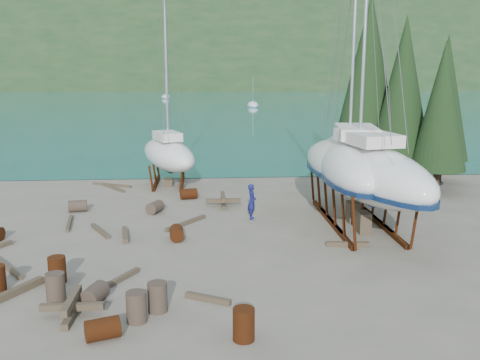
{
  "coord_description": "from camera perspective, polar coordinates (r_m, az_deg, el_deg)",
  "views": [
    {
      "loc": [
        0.81,
        -18.9,
        6.96
      ],
      "look_at": [
        2.32,
        3.0,
        2.38
      ],
      "focal_mm": 40.0,
      "sensor_mm": 36.0,
      "label": 1
    }
  ],
  "objects": [
    {
      "name": "ground",
      "position": [
        20.16,
        -6.07,
        -8.47
      ],
      "size": [
        600.0,
        600.0,
        0.0
      ],
      "primitive_type": "plane",
      "color": "#645E4F",
      "rests_on": "ground"
    },
    {
      "name": "bay_water",
      "position": [
        333.97,
        -4.14,
        10.57
      ],
      "size": [
        700.0,
        700.0,
        0.0
      ],
      "primitive_type": "plane",
      "color": "#18727B",
      "rests_on": "ground"
    },
    {
      "name": "far_hill",
      "position": [
        338.97,
        -4.14,
        10.58
      ],
      "size": [
        800.0,
        360.0,
        110.0
      ],
      "primitive_type": "ellipsoid",
      "color": "#1B351A",
      "rests_on": "ground"
    },
    {
      "name": "far_house_left",
      "position": [
        217.61,
        -20.48,
        10.0
      ],
      "size": [
        6.6,
        5.6,
        5.6
      ],
      "color": "beige",
      "rests_on": "ground"
    },
    {
      "name": "far_house_center",
      "position": [
        209.97,
        -9.79,
        10.52
      ],
      "size": [
        6.6,
        5.6,
        5.6
      ],
      "color": "beige",
      "rests_on": "ground"
    },
    {
      "name": "far_house_right",
      "position": [
        210.97,
        4.09,
        10.66
      ],
      "size": [
        6.6,
        5.6,
        5.6
      ],
      "color": "beige",
      "rests_on": "ground"
    },
    {
      "name": "cypress_near_right",
      "position": [
        33.06,
        17.0,
        9.26
      ],
      "size": [
        3.6,
        3.6,
        10.0
      ],
      "color": "black",
      "rests_on": "ground"
    },
    {
      "name": "cypress_mid_right",
      "position": [
        31.83,
        20.73,
        7.36
      ],
      "size": [
        3.06,
        3.06,
        8.5
      ],
      "color": "black",
      "rests_on": "ground"
    },
    {
      "name": "cypress_back_left",
      "position": [
        34.44,
        13.52,
        10.98
      ],
      "size": [
        4.14,
        4.14,
        11.5
      ],
      "color": "black",
      "rests_on": "ground"
    },
    {
      "name": "cypress_far_right",
      "position": [
        35.16,
        20.98,
        8.17
      ],
      "size": [
        3.24,
        3.24,
        9.0
      ],
      "color": "black",
      "rests_on": "ground"
    },
    {
      "name": "moored_boat_mid",
      "position": [
        99.54,
        1.38,
        8.0
      ],
      "size": [
        2.0,
        5.0,
        6.05
      ],
      "color": "white",
      "rests_on": "ground"
    },
    {
      "name": "moored_boat_far",
      "position": [
        129.37,
        -7.93,
        8.77
      ],
      "size": [
        2.0,
        5.0,
        6.05
      ],
      "color": "white",
      "rests_on": "ground"
    },
    {
      "name": "large_sailboat_near",
      "position": [
        23.7,
        12.92,
        1.11
      ],
      "size": [
        4.84,
        10.95,
        16.67
      ],
      "rotation": [
        0.0,
        0.0,
        0.17
      ],
      "color": "white",
      "rests_on": "ground"
    },
    {
      "name": "large_sailboat_far",
      "position": [
        25.26,
        11.86,
        1.9
      ],
      "size": [
        4.65,
        10.91,
        16.71
      ],
      "rotation": [
        0.0,
        0.0,
        -0.15
      ],
      "color": "white",
      "rests_on": "ground"
    },
    {
      "name": "small_sailboat_shore",
      "position": [
        32.67,
        -7.67,
        2.78
      ],
      "size": [
        4.67,
        7.54,
        11.52
      ],
      "rotation": [
        0.0,
        0.0,
        0.36
      ],
      "color": "white",
      "rests_on": "ground"
    },
    {
      "name": "worker",
      "position": [
        25.09,
        1.28,
        -2.32
      ],
      "size": [
        0.47,
        0.66,
        1.68
      ],
      "primitive_type": "imported",
      "rotation": [
        0.0,
        0.0,
        1.45
      ],
      "color": "navy",
      "rests_on": "ground"
    },
    {
      "name": "drum_1",
      "position": [
        17.05,
        -15.24,
        -11.67
      ],
      "size": [
        0.82,
        1.01,
        0.58
      ],
      "primitive_type": "cylinder",
      "rotation": [
        1.57,
        0.0,
        2.84
      ],
      "color": "#2D2823",
      "rests_on": "ground"
    },
    {
      "name": "drum_4",
      "position": [
        29.17,
        -5.49,
        -1.48
      ],
      "size": [
        1.0,
        0.78,
        0.58
      ],
      "primitive_type": "cylinder",
      "rotation": [
        1.57,
        0.0,
        1.82
      ],
      "color": "#522B0E",
      "rests_on": "ground"
    },
    {
      "name": "drum_5",
      "position": [
        15.59,
        -10.98,
        -13.15
      ],
      "size": [
        0.58,
        0.58,
        0.88
      ],
      "primitive_type": "cylinder",
      "color": "#2D2823",
      "rests_on": "ground"
    },
    {
      "name": "drum_6",
      "position": [
        22.36,
        -6.77,
        -5.65
      ],
      "size": [
        0.65,
        0.92,
        0.58
      ],
      "primitive_type": "cylinder",
      "rotation": [
        1.57,
        0.0,
        0.08
      ],
      "color": "#522B0E",
      "rests_on": "ground"
    },
    {
      "name": "drum_7",
      "position": [
        14.39,
        0.4,
        -15.14
      ],
      "size": [
        0.58,
        0.58,
        0.88
      ],
      "primitive_type": "cylinder",
      "color": "#522B0E",
      "rests_on": "ground"
    },
    {
      "name": "drum_9",
      "position": [
        27.69,
        -16.93,
        -2.67
      ],
      "size": [
        0.97,
        0.73,
        0.58
      ],
      "primitive_type": "cylinder",
      "rotation": [
        1.57,
        0.0,
        1.75
      ],
      "color": "#2D2823",
      "rests_on": "ground"
    },
    {
      "name": "drum_11",
      "position": [
        26.57,
        -9.04,
        -2.9
      ],
      "size": [
        0.9,
        1.04,
        0.58
      ],
      "primitive_type": "cylinder",
      "rotation": [
        1.57,
        0.0,
        2.7
      ],
      "color": "#2D2823",
      "rests_on": "ground"
    },
    {
      "name": "drum_12",
      "position": [
        14.93,
        -14.44,
        -15.13
      ],
      "size": [
        1.03,
        0.85,
        0.58
      ],
      "primitive_type": "cylinder",
      "rotation": [
        1.57,
        0.0,
        1.93
      ],
      "color": "#522B0E",
      "rests_on": "ground"
    },
    {
      "name": "drum_13",
      "position": [
        18.92,
        -18.92,
        -9.02
      ],
      "size": [
        0.58,
        0.58,
        0.88
      ],
      "primitive_type": "cylinder",
      "color": "#522B0E",
      "rests_on": "ground"
    },
    {
      "name": "drum_16",
      "position": [
        17.51,
        -19.07,
        -10.74
      ],
      "size": [
        0.58,
        0.58,
        0.88
      ],
      "primitive_type": "cylinder",
      "color": "#2D2823",
      "rests_on": "ground"
    },
    {
      "name": "drum_17",
      "position": [
        16.1,
        -8.79,
        -12.23
      ],
      "size": [
        0.58,
        0.58,
        0.88
      ],
      "primitive_type": "cylinder",
      "color": "#2D2823",
      "rests_on": "ground"
    },
    {
      "name": "timber_0",
      "position": [
        33.18,
        -13.52,
        -0.52
      ],
      "size": [
        2.51,
        1.29,
        0.14
      ],
      "primitive_type": "cube",
      "rotation": [
        0.0,
        0.0,
        1.13
      ],
      "color": "brown",
      "rests_on": "ground"
    },
    {
      "name": "timber_1",
      "position": [
        21.87,
        11.39,
        -6.73
      ],
      "size": [
        1.71,
        0.35,
        0.19
      ],
      "primitive_type": "cube",
      "rotation": [
        0.0,
        0.0,
        1.48
      ],
      "color": "brown",
      "rests_on": "ground"
    },
    {
      "name": "timber_3",
      "position": [
        20.84,
        -23.59,
        -8.53
      ],
      "size": [
        1.74,
        2.2,
        0.15
      ],
      "primitive_type": "cube",
      "rotation": [
        0.0,
        0.0,
        0.66
      ],
      "color": "brown",
      "rests_on": "ground"
    },
    {
      "name": "timber_5",
      "position": [
        18.37,
        -13.18,
        -10.52
      ],
      "size": [
        1.37,
        2.21,
        0.16
      ],
      "primitive_type": "cube",
      "rotation": [
        0.0,
        0.0,
        2.62
      ],
      "color": "brown",
      "rests_on": "ground"
    },
    {
      "name": "timber_7",
      "position": [
        16.71,
        -3.45,
        -12.51
      ],
      "size": [
        1.43,
        0.88,
        0.17
      ],
      "primitive_type": "cube",
      "rotation": [
        0.0,
        0.0,
        1.08
      ],
      "color": "brown",
      "rests_on": "ground"
    },
    {
      "name": "timber_8",
      "position": [
        23.15,
        -12.16,
        -5.73
      ],
      "size": [
        0.53,
        1.94,
        0.19
      ],
      "primitive_type": "cube",
      "rotation": [
        0.0,
        0.0,
        0.18
      ],
      "color": "brown",
      "rests_on": "ground"
    },
    {
      "name": "timber_9",
      "position": [
        32.47,
        -13.42,
        -0.77
      ],
      "size": [
        1.72,
        2.27,
        0.15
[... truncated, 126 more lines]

